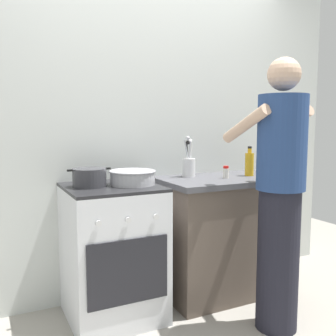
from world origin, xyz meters
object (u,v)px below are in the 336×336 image
at_px(utensil_crock, 189,165).
at_px(oil_bottle, 249,164).
at_px(mixing_bowl, 133,177).
at_px(person, 279,196).
at_px(spice_bottle, 226,172).
at_px(stove_range, 113,252).
at_px(pot, 89,178).

bearing_deg(utensil_crock, oil_bottle, -20.28).
bearing_deg(oil_bottle, mixing_bowl, -179.31).
bearing_deg(utensil_crock, person, -73.92).
relative_size(mixing_bowl, spice_bottle, 3.40).
bearing_deg(person, stove_range, 146.01).
distance_m(pot, oil_bottle, 1.26).
xyz_separation_m(utensil_crock, oil_bottle, (0.45, -0.17, 0.00)).
height_order(pot, utensil_crock, utensil_crock).
relative_size(pot, mixing_bowl, 0.90).
bearing_deg(stove_range, mixing_bowl, -7.51).
bearing_deg(utensil_crock, stove_range, -166.62).
relative_size(stove_range, spice_bottle, 9.75).
bearing_deg(pot, oil_bottle, -1.39).
relative_size(utensil_crock, person, 0.18).
bearing_deg(utensil_crock, pot, -170.50).
height_order(pot, oil_bottle, oil_bottle).
bearing_deg(stove_range, pot, 170.27).
relative_size(stove_range, utensil_crock, 2.87).
distance_m(mixing_bowl, utensil_crock, 0.56).
bearing_deg(oil_bottle, spice_bottle, -173.13).
bearing_deg(mixing_bowl, stove_range, 172.49).
distance_m(pot, utensil_crock, 0.82).
xyz_separation_m(stove_range, spice_bottle, (0.88, -0.04, 0.50)).
height_order(pot, spice_bottle, pot).
height_order(stove_range, utensil_crock, utensil_crock).
bearing_deg(oil_bottle, stove_range, 179.66).
distance_m(stove_range, utensil_crock, 0.88).
bearing_deg(person, pot, 148.79).
xyz_separation_m(spice_bottle, person, (0.01, -0.56, -0.08)).
distance_m(oil_bottle, person, 0.65).
height_order(mixing_bowl, spice_bottle, mixing_bowl).
height_order(oil_bottle, person, person).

